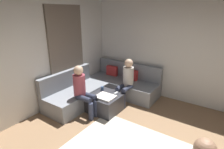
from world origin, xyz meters
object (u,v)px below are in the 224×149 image
sectional_couch (104,88)px  person_on_couch_side (83,89)px  coffee_mug (102,88)px  person_on_couch_back (126,80)px  ottoman (105,102)px  game_remote (116,93)px

sectional_couch → person_on_couch_side: (0.15, -1.00, 0.38)m
coffee_mug → person_on_couch_back: size_ratio=0.08×
person_on_couch_back → ottoman: bearing=69.0°
sectional_couch → person_on_couch_back: (0.70, 0.06, 0.38)m
person_on_couch_back → person_on_couch_side: (-0.55, -1.06, 0.00)m
game_remote → sectional_couch: bearing=151.8°
game_remote → person_on_couch_side: 0.85m
person_on_couch_back → coffee_mug: bearing=43.8°
coffee_mug → game_remote: size_ratio=0.63×
game_remote → person_on_couch_back: size_ratio=0.12×
sectional_couch → person_on_couch_back: 0.79m
game_remote → person_on_couch_back: bearing=81.9°
sectional_couch → game_remote: size_ratio=17.00×
sectional_couch → coffee_mug: bearing=-58.0°
person_on_couch_back → person_on_couch_side: size_ratio=1.00×
sectional_couch → ottoman: bearing=-50.8°
sectional_couch → person_on_couch_side: person_on_couch_side is taller
game_remote → coffee_mug: bearing=-174.3°
person_on_couch_side → sectional_couch: bearing=-171.6°
person_on_couch_side → ottoman: bearing=144.8°
coffee_mug → person_on_couch_back: bearing=43.8°
coffee_mug → game_remote: (0.40, 0.04, -0.04)m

